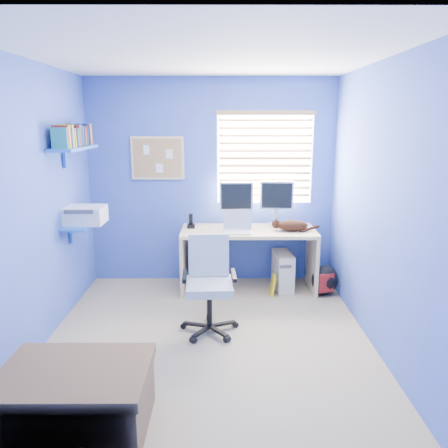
{
  "coord_description": "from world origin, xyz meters",
  "views": [
    {
      "loc": [
        0.13,
        -3.74,
        1.99
      ],
      "look_at": [
        0.15,
        0.65,
        0.95
      ],
      "focal_mm": 35.0,
      "sensor_mm": 36.0,
      "label": 1
    }
  ],
  "objects_px": {
    "laptop": "(237,223)",
    "cat": "(292,226)",
    "office_chair": "(209,296)",
    "tower_pc": "(283,271)",
    "desk": "(248,259)"
  },
  "relations": [
    {
      "from": "cat",
      "to": "office_chair",
      "type": "xyz_separation_m",
      "value": [
        -0.94,
        -0.99,
        -0.46
      ]
    },
    {
      "from": "desk",
      "to": "office_chair",
      "type": "height_order",
      "value": "office_chair"
    },
    {
      "from": "laptop",
      "to": "cat",
      "type": "distance_m",
      "value": 0.65
    },
    {
      "from": "desk",
      "to": "tower_pc",
      "type": "bearing_deg",
      "value": -0.97
    },
    {
      "from": "laptop",
      "to": "cat",
      "type": "xyz_separation_m",
      "value": [
        0.65,
        0.07,
        -0.05
      ]
    },
    {
      "from": "office_chair",
      "to": "tower_pc",
      "type": "bearing_deg",
      "value": 51.16
    },
    {
      "from": "tower_pc",
      "to": "office_chair",
      "type": "xyz_separation_m",
      "value": [
        -0.86,
        -1.06,
        0.12
      ]
    },
    {
      "from": "laptop",
      "to": "desk",
      "type": "bearing_deg",
      "value": 51.17
    },
    {
      "from": "laptop",
      "to": "office_chair",
      "type": "relative_size",
      "value": 0.36
    },
    {
      "from": "desk",
      "to": "cat",
      "type": "height_order",
      "value": "cat"
    },
    {
      "from": "tower_pc",
      "to": "cat",
      "type": "bearing_deg",
      "value": -43.16
    },
    {
      "from": "cat",
      "to": "tower_pc",
      "type": "height_order",
      "value": "cat"
    },
    {
      "from": "laptop",
      "to": "tower_pc",
      "type": "height_order",
      "value": "laptop"
    },
    {
      "from": "office_chair",
      "to": "laptop",
      "type": "bearing_deg",
      "value": 72.21
    },
    {
      "from": "laptop",
      "to": "office_chair",
      "type": "xyz_separation_m",
      "value": [
        -0.3,
        -0.92,
        -0.51
      ]
    }
  ]
}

